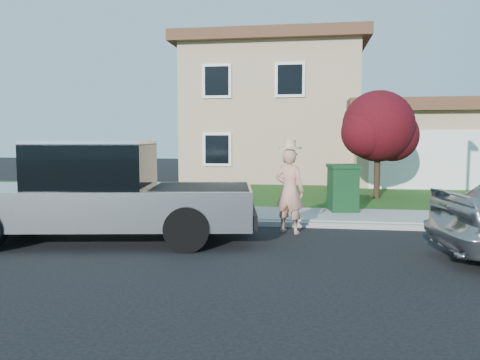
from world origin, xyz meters
name	(u,v)px	position (x,y,z in m)	size (l,w,h in m)	color
ground	(202,254)	(0.00, 0.00, 0.00)	(80.00, 80.00, 0.00)	black
curb	(271,224)	(1.00, 2.90, 0.06)	(40.00, 0.20, 0.12)	gray
sidewalk	(274,215)	(1.00, 4.00, 0.07)	(40.00, 2.00, 0.15)	gray
lawn	(284,196)	(1.00, 8.50, 0.05)	(40.00, 7.00, 0.10)	#163E11
house	(299,117)	(1.31, 16.38, 3.17)	(14.00, 11.30, 6.85)	tan
pickup_truck	(101,195)	(-2.25, 0.81, 0.94)	(6.38, 3.03, 2.02)	black
woman	(290,189)	(1.46, 2.16, 0.96)	(0.80, 0.68, 2.04)	tan
ornamental_tree	(379,130)	(4.12, 7.84, 2.36)	(2.58, 2.32, 3.53)	black
trash_bin	(343,187)	(2.77, 4.60, 0.78)	(0.88, 0.98, 1.23)	#0E3417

